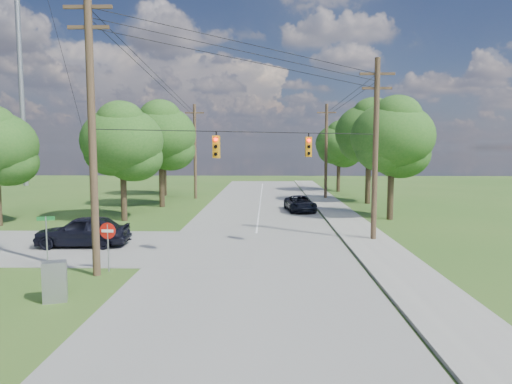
{
  "coord_description": "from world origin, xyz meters",
  "views": [
    {
      "loc": [
        2.66,
        -18.47,
        5.43
      ],
      "look_at": [
        2.1,
        5.0,
        3.15
      ],
      "focal_mm": 32.0,
      "sensor_mm": 36.0,
      "label": 1
    }
  ],
  "objects_px": {
    "pole_north_e": "(326,151)",
    "pole_sw": "(92,128)",
    "pole_ne": "(375,147)",
    "pole_north_w": "(195,151)",
    "car_cross_dark": "(83,231)",
    "car_main_north": "(300,204)",
    "control_cabinet": "(55,281)",
    "do_not_enter_sign": "(108,236)"
  },
  "relations": [
    {
      "from": "pole_ne",
      "to": "do_not_enter_sign",
      "type": "height_order",
      "value": "pole_ne"
    },
    {
      "from": "car_cross_dark",
      "to": "control_cabinet",
      "type": "distance_m",
      "value": 9.24
    },
    {
      "from": "pole_ne",
      "to": "pole_north_w",
      "type": "relative_size",
      "value": 1.05
    },
    {
      "from": "pole_sw",
      "to": "control_cabinet",
      "type": "xyz_separation_m",
      "value": [
        -0.24,
        -3.32,
        -5.51
      ]
    },
    {
      "from": "pole_north_e",
      "to": "car_main_north",
      "type": "xyz_separation_m",
      "value": [
        -3.4,
        -9.81,
        -4.44
      ]
    },
    {
      "from": "pole_ne",
      "to": "do_not_enter_sign",
      "type": "xyz_separation_m",
      "value": [
        -13.2,
        -7.0,
        -3.87
      ]
    },
    {
      "from": "pole_ne",
      "to": "car_cross_dark",
      "type": "relative_size",
      "value": 2.1
    },
    {
      "from": "car_cross_dark",
      "to": "do_not_enter_sign",
      "type": "xyz_separation_m",
      "value": [
        3.13,
        -4.95,
        0.72
      ]
    },
    {
      "from": "car_main_north",
      "to": "control_cabinet",
      "type": "bearing_deg",
      "value": -120.92
    },
    {
      "from": "car_cross_dark",
      "to": "do_not_enter_sign",
      "type": "distance_m",
      "value": 5.91
    },
    {
      "from": "pole_sw",
      "to": "pole_north_w",
      "type": "xyz_separation_m",
      "value": [
        -0.4,
        29.6,
        -1.1
      ]
    },
    {
      "from": "pole_ne",
      "to": "control_cabinet",
      "type": "bearing_deg",
      "value": -141.52
    },
    {
      "from": "pole_ne",
      "to": "do_not_enter_sign",
      "type": "relative_size",
      "value": 4.82
    },
    {
      "from": "pole_north_w",
      "to": "car_cross_dark",
      "type": "height_order",
      "value": "pole_north_w"
    },
    {
      "from": "pole_ne",
      "to": "pole_north_e",
      "type": "xyz_separation_m",
      "value": [
        -0.0,
        22.0,
        -0.34
      ]
    },
    {
      "from": "pole_north_e",
      "to": "pole_sw",
      "type": "bearing_deg",
      "value": -114.52
    },
    {
      "from": "control_cabinet",
      "to": "car_cross_dark",
      "type": "bearing_deg",
      "value": 85.66
    },
    {
      "from": "pole_sw",
      "to": "pole_north_e",
      "type": "xyz_separation_m",
      "value": [
        13.5,
        29.6,
        -1.1
      ]
    },
    {
      "from": "car_cross_dark",
      "to": "car_main_north",
      "type": "xyz_separation_m",
      "value": [
        12.93,
        14.24,
        -0.2
      ]
    },
    {
      "from": "pole_north_w",
      "to": "do_not_enter_sign",
      "type": "xyz_separation_m",
      "value": [
        0.7,
        -29.0,
        -3.53
      ]
    },
    {
      "from": "pole_north_e",
      "to": "pole_north_w",
      "type": "height_order",
      "value": "same"
    },
    {
      "from": "pole_ne",
      "to": "pole_sw",
      "type": "bearing_deg",
      "value": -150.62
    },
    {
      "from": "pole_sw",
      "to": "pole_north_e",
      "type": "relative_size",
      "value": 1.2
    },
    {
      "from": "pole_north_w",
      "to": "car_cross_dark",
      "type": "bearing_deg",
      "value": -95.77
    },
    {
      "from": "pole_sw",
      "to": "car_main_north",
      "type": "height_order",
      "value": "pole_sw"
    },
    {
      "from": "do_not_enter_sign",
      "to": "car_cross_dark",
      "type": "bearing_deg",
      "value": 127.2
    },
    {
      "from": "pole_north_w",
      "to": "car_cross_dark",
      "type": "relative_size",
      "value": 2.0
    },
    {
      "from": "control_cabinet",
      "to": "pole_north_e",
      "type": "bearing_deg",
      "value": 46.72
    },
    {
      "from": "pole_sw",
      "to": "pole_north_e",
      "type": "height_order",
      "value": "pole_sw"
    },
    {
      "from": "pole_sw",
      "to": "pole_north_w",
      "type": "relative_size",
      "value": 1.2
    },
    {
      "from": "pole_north_e",
      "to": "pole_north_w",
      "type": "bearing_deg",
      "value": 180.0
    },
    {
      "from": "pole_north_e",
      "to": "do_not_enter_sign",
      "type": "relative_size",
      "value": 4.59
    },
    {
      "from": "pole_north_w",
      "to": "control_cabinet",
      "type": "relative_size",
      "value": 6.94
    },
    {
      "from": "pole_north_e",
      "to": "car_main_north",
      "type": "bearing_deg",
      "value": -109.12
    },
    {
      "from": "car_cross_dark",
      "to": "car_main_north",
      "type": "bearing_deg",
      "value": 134.85
    },
    {
      "from": "pole_ne",
      "to": "car_main_north",
      "type": "height_order",
      "value": "pole_ne"
    },
    {
      "from": "pole_ne",
      "to": "pole_north_e",
      "type": "bearing_deg",
      "value": 90.0
    },
    {
      "from": "pole_north_e",
      "to": "pole_ne",
      "type": "bearing_deg",
      "value": -90.0
    },
    {
      "from": "pole_sw",
      "to": "car_cross_dark",
      "type": "height_order",
      "value": "pole_sw"
    },
    {
      "from": "pole_ne",
      "to": "pole_north_e",
      "type": "distance_m",
      "value": 22.0
    },
    {
      "from": "pole_sw",
      "to": "pole_ne",
      "type": "xyz_separation_m",
      "value": [
        13.5,
        7.6,
        -0.76
      ]
    },
    {
      "from": "car_cross_dark",
      "to": "control_cabinet",
      "type": "relative_size",
      "value": 3.48
    }
  ]
}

